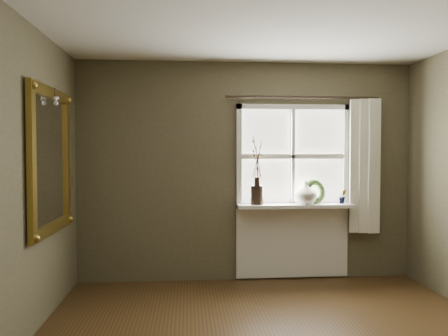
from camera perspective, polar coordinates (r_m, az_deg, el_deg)
wall_back at (r=5.27m, az=2.95°, el=-0.44°), size 4.00×0.10×2.60m
window_frame at (r=5.30m, az=8.97°, el=1.50°), size 1.36×0.06×1.24m
window_sill at (r=5.23m, az=9.21°, el=-4.88°), size 1.36×0.26×0.04m
window_apron at (r=5.40m, az=8.90°, el=-9.38°), size 1.36×0.04×0.88m
dark_jug at (r=5.13m, az=4.34°, el=-3.52°), size 0.19×0.19×0.22m
cream_vase at (r=5.25m, az=10.65°, el=-3.17°), size 0.29×0.29×0.27m
wreath at (r=5.32m, az=11.79°, el=-3.36°), size 0.32×0.24×0.30m
potted_plant_left at (r=5.13m, az=4.51°, el=-3.79°), size 0.10×0.08×0.18m
potted_plant_right at (r=5.39m, az=15.23°, el=-3.61°), size 0.10×0.08×0.17m
curtain at (r=5.47m, az=17.79°, el=0.24°), size 0.36×0.12×1.59m
curtain_rod at (r=5.30m, az=10.23°, el=9.07°), size 1.84×0.03×0.03m
gilt_mirror at (r=4.32m, az=-21.68°, el=0.93°), size 0.10×1.12×1.34m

